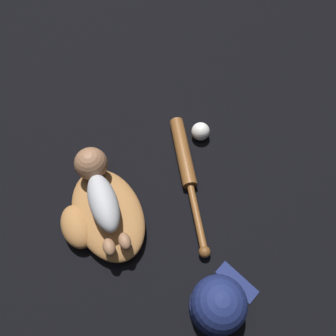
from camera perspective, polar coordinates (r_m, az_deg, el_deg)
ground_plane at (r=1.25m, az=-8.15°, el=-6.43°), size 6.00×6.00×0.00m
baseball_glove at (r=1.20m, az=-11.30°, el=-8.07°), size 0.44×0.37×0.09m
baby_figure at (r=1.14m, az=-11.99°, el=-3.29°), size 0.39×0.19×0.12m
baseball_bat at (r=1.29m, az=3.09°, el=0.61°), size 0.59×0.08×0.06m
baseball at (r=1.37m, az=5.69°, el=6.34°), size 0.08×0.08×0.08m
baseball_cap at (r=1.08m, az=8.74°, el=-22.45°), size 0.23×0.24×0.17m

